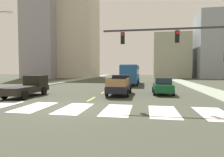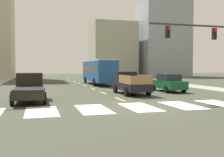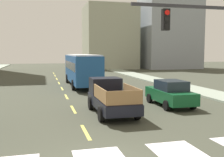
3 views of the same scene
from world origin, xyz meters
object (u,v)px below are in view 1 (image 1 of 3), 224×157
object	(u,v)px
pickup_stakebed	(120,85)
pickup_dark	(29,87)
sedan_mid	(163,86)
city_bus	(131,73)
traffic_signal_gantry	(195,45)

from	to	relation	value
pickup_stakebed	pickup_dark	distance (m)	8.93
pickup_dark	sedan_mid	bearing A→B (deg)	13.57
city_bus	sedan_mid	bearing A→B (deg)	-72.56
city_bus	sedan_mid	world-z (taller)	city_bus
traffic_signal_gantry	sedan_mid	bearing A→B (deg)	103.62
traffic_signal_gantry	city_bus	bearing A→B (deg)	107.34
pickup_dark	sedan_mid	world-z (taller)	pickup_dark
pickup_dark	city_bus	size ratio (longest dim) A/B	0.48
sedan_mid	traffic_signal_gantry	bearing A→B (deg)	-78.84
pickup_stakebed	city_bus	size ratio (longest dim) A/B	0.48
city_bus	traffic_signal_gantry	world-z (taller)	traffic_signal_gantry
sedan_mid	pickup_stakebed	bearing A→B (deg)	-170.32
pickup_dark	city_bus	bearing A→B (deg)	58.62
sedan_mid	traffic_signal_gantry	xyz separation A→B (m)	(1.54, -6.36, 3.37)
city_bus	traffic_signal_gantry	bearing A→B (deg)	-74.46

